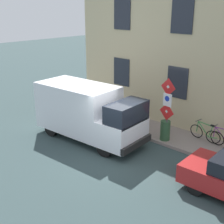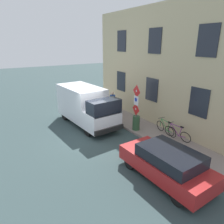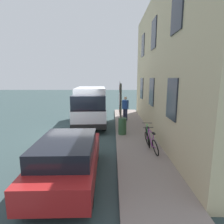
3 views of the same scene
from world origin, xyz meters
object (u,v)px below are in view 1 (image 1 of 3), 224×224
Objects in this scene: sign_post_stacked at (167,104)px; bicycle_green at (207,134)px; pedestrian at (116,103)px; delivery_van at (87,111)px; litter_bin at (165,130)px.

bicycle_green is (1.24, -1.34, -1.38)m from sign_post_stacked.
pedestrian reaches higher than bicycle_green.
litter_bin is at bearing 31.48° from delivery_van.
bicycle_green is 1.91× the size of litter_bin.
litter_bin is (-0.37, -3.36, -0.48)m from pedestrian.
delivery_van is at bearing 122.47° from sign_post_stacked.
delivery_van is 3.17× the size of pedestrian.
litter_bin is at bearing 42.95° from bicycle_green.
litter_bin is (2.06, -2.88, -0.74)m from delivery_van.
pedestrian is at bearing 83.65° from litter_bin.
sign_post_stacked is at bearing -158.44° from pedestrian.
delivery_van is at bearing 125.51° from litter_bin.
litter_bin is (0.15, 0.12, -1.30)m from sign_post_stacked.
bicycle_green is 1.82m from litter_bin.
pedestrian is at bearing 81.46° from sign_post_stacked.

